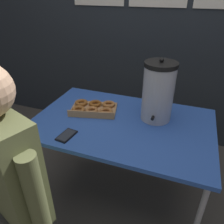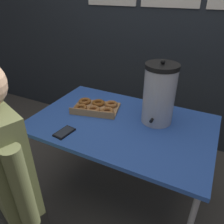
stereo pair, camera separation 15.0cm
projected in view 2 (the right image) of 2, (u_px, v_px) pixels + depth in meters
name	position (u px, v px, depth m)	size (l,w,h in m)	color
ground_plane	(120.00, 192.00, 1.85)	(12.00, 12.00, 0.00)	#4C473F
back_wall	(171.00, 1.00, 1.93)	(6.00, 0.11, 2.80)	#23282D
folding_table	(122.00, 128.00, 1.52)	(1.22, 0.79, 0.70)	#2D56B2
donut_box	(96.00, 107.00, 1.64)	(0.38, 0.30, 0.05)	tan
coffee_urn	(159.00, 94.00, 1.41)	(0.21, 0.24, 0.43)	#B7B7BC
cell_phone	(64.00, 132.00, 1.38)	(0.09, 0.14, 0.01)	black
person_seated	(8.00, 177.00, 1.16)	(0.49, 0.30, 1.27)	#33332D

